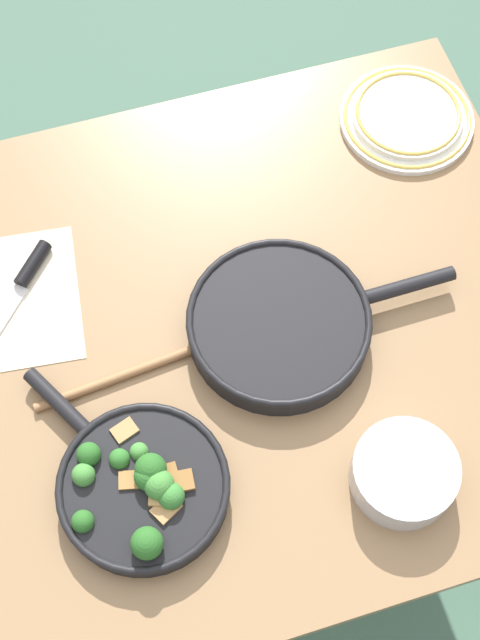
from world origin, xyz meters
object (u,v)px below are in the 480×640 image
skillet_eggs (281,324)px  grater_knife (18,289)px  skillet_broccoli (142,486)px  prep_bowl_steel (404,473)px  wooden_spoon (182,353)px  dinner_plate_stack (407,117)px

skillet_eggs → grater_knife: (0.39, -0.19, -0.02)m
skillet_broccoli → prep_bowl_steel: (-0.37, 0.09, 0.00)m
grater_knife → prep_bowl_steel: prep_bowl_steel is taller
skillet_eggs → wooden_spoon: bearing=177.8°
skillet_broccoli → dinner_plate_stack: bearing=-78.9°
skillet_broccoli → prep_bowl_steel: 0.39m
wooden_spoon → grater_knife: size_ratio=1.83×
skillet_broccoli → dinner_plate_stack: (-0.63, -0.53, -0.01)m
dinner_plate_stack → grater_knife: bearing=11.0°
skillet_broccoli → wooden_spoon: 0.23m
grater_knife → dinner_plate_stack: 0.76m
skillet_broccoli → grater_knife: size_ratio=1.66×
skillet_eggs → dinner_plate_stack: (-0.35, -0.34, -0.01)m
skillet_eggs → grater_knife: 0.44m
wooden_spoon → skillet_broccoli: bearing=-125.5°
skillet_eggs → grater_knife: size_ratio=2.06×
skillet_eggs → prep_bowl_steel: (-0.10, 0.29, 0.00)m
wooden_spoon → prep_bowl_steel: size_ratio=2.53×
dinner_plate_stack → prep_bowl_steel: bearing=67.8°
wooden_spoon → dinner_plate_stack: size_ratio=1.62×
skillet_broccoli → skillet_eggs: (-0.28, -0.19, -0.00)m
grater_knife → dinner_plate_stack: (-0.75, -0.15, 0.00)m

